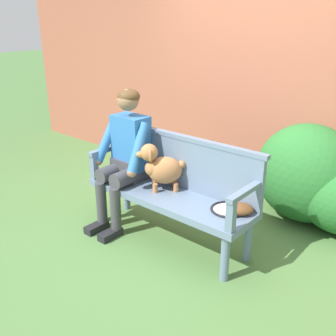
{
  "coord_description": "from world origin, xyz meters",
  "views": [
    {
      "loc": [
        2.03,
        -2.39,
        1.95
      ],
      "look_at": [
        0.0,
        0.0,
        0.71
      ],
      "focal_mm": 41.44,
      "sensor_mm": 36.0,
      "label": 1
    }
  ],
  "objects": [
    {
      "name": "dog_on_bench",
      "position": [
        -0.11,
        0.03,
        0.68
      ],
      "size": [
        0.39,
        0.39,
        0.44
      ],
      "color": "#AD7042",
      "rests_on": "garden_bench"
    },
    {
      "name": "bench_armrest_left_end",
      "position": [
        -0.77,
        -0.09,
        0.66
      ],
      "size": [
        0.06,
        0.48,
        0.28
      ],
      "color": "slate",
      "rests_on": "garden_bench"
    },
    {
      "name": "tennis_racket",
      "position": [
        0.58,
        0.11,
        0.47
      ],
      "size": [
        0.3,
        0.57,
        0.03
      ],
      "color": "black",
      "rests_on": "garden_bench"
    },
    {
      "name": "hedge_bush_far_right",
      "position": [
        0.78,
        1.19,
        0.5
      ],
      "size": [
        1.02,
        0.85,
        0.99
      ],
      "primitive_type": "ellipsoid",
      "color": "#286B2D",
      "rests_on": "ground"
    },
    {
      "name": "baseball_glove",
      "position": [
        0.68,
        0.09,
        0.51
      ],
      "size": [
        0.28,
        0.26,
        0.09
      ],
      "primitive_type": "ellipsoid",
      "rotation": [
        0.0,
        0.0,
        0.6
      ],
      "color": "brown",
      "rests_on": "garden_bench"
    },
    {
      "name": "garden_bench",
      "position": [
        0.0,
        0.0,
        0.4
      ],
      "size": [
        1.62,
        0.48,
        0.46
      ],
      "color": "slate",
      "rests_on": "ground"
    },
    {
      "name": "brick_garden_fence",
      "position": [
        0.0,
        1.58,
        1.2
      ],
      "size": [
        8.0,
        0.3,
        2.41
      ],
      "primitive_type": "cube",
      "color": "#9E5642",
      "rests_on": "ground"
    },
    {
      "name": "person_seated",
      "position": [
        -0.52,
        -0.01,
        0.73
      ],
      "size": [
        0.56,
        0.64,
        1.33
      ],
      "color": "black",
      "rests_on": "ground"
    },
    {
      "name": "ground_plane",
      "position": [
        0.0,
        0.0,
        0.0
      ],
      "size": [
        40.0,
        40.0,
        0.0
      ],
      "primitive_type": "plane",
      "color": "#4C753D"
    },
    {
      "name": "bench_armrest_right_end",
      "position": [
        0.77,
        -0.09,
        0.66
      ],
      "size": [
        0.06,
        0.48,
        0.28
      ],
      "color": "slate",
      "rests_on": "garden_bench"
    },
    {
      "name": "bench_backrest",
      "position": [
        0.0,
        0.21,
        0.71
      ],
      "size": [
        1.66,
        0.06,
        0.5
      ],
      "color": "slate",
      "rests_on": "garden_bench"
    }
  ]
}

